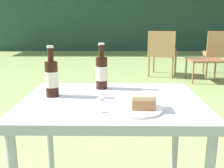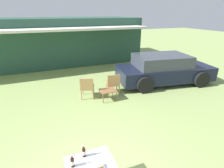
% 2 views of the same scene
% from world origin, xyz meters
% --- Properties ---
extents(cabin_building, '(11.99, 5.61, 2.85)m').
position_xyz_m(cabin_building, '(-0.20, 10.36, 1.44)').
color(cabin_building, '#284C3D').
rests_on(cabin_building, ground_plane).
extents(parked_car, '(4.61, 2.54, 1.36)m').
position_xyz_m(parked_car, '(4.70, 4.16, 0.67)').
color(parked_car, black).
rests_on(parked_car, ground_plane).
extents(wicker_chair_cushioned, '(0.65, 0.68, 0.88)m').
position_xyz_m(wicker_chair_cushioned, '(0.94, 3.90, 0.49)').
color(wicker_chair_cushioned, '#9E7547').
rests_on(wicker_chair_cushioned, ground_plane).
extents(wicker_chair_plain, '(0.60, 0.64, 0.88)m').
position_xyz_m(wicker_chair_plain, '(2.01, 3.88, 0.50)').
color(wicker_chair_plain, '#9E7547').
rests_on(wicker_chair_plain, ground_plane).
extents(garden_side_table, '(0.60, 0.51, 0.40)m').
position_xyz_m(garden_side_table, '(1.63, 3.47, 0.36)').
color(garden_side_table, brown).
rests_on(garden_side_table, ground_plane).
extents(patio_table, '(0.84, 0.63, 0.72)m').
position_xyz_m(patio_table, '(0.00, 0.00, 0.64)').
color(patio_table, '#9EA3A8').
rests_on(patio_table, ground_plane).
extents(cake_on_plate, '(0.23, 0.23, 0.07)m').
position_xyz_m(cake_on_plate, '(0.12, -0.15, 0.74)').
color(cake_on_plate, white).
rests_on(cake_on_plate, patio_table).
extents(cola_bottle_near, '(0.06, 0.06, 0.25)m').
position_xyz_m(cola_bottle_near, '(-0.06, 0.20, 0.81)').
color(cola_bottle_near, black).
rests_on(cola_bottle_near, patio_table).
extents(cola_bottle_far, '(0.06, 0.06, 0.25)m').
position_xyz_m(cola_bottle_far, '(-0.29, 0.05, 0.81)').
color(cola_bottle_far, black).
rests_on(cola_bottle_far, patio_table).
extents(loose_bottle_cap, '(0.03, 0.03, 0.01)m').
position_xyz_m(loose_bottle_cap, '(-0.05, -0.01, 0.72)').
color(loose_bottle_cap, silver).
rests_on(loose_bottle_cap, patio_table).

